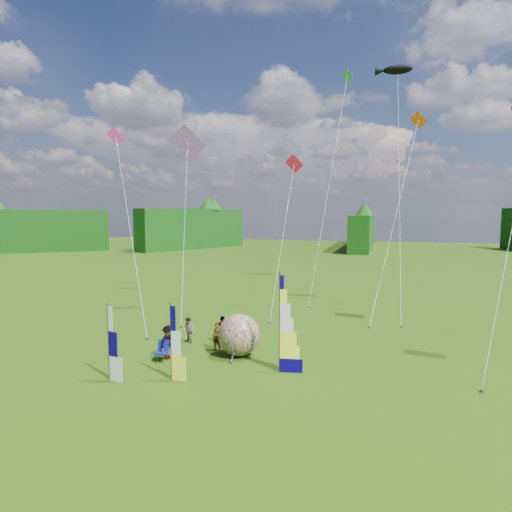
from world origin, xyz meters
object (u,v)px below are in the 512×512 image
(side_banner_far, at_px, (108,343))
(spectator_c, at_px, (168,342))
(camp_chair, at_px, (161,351))
(spectator_b, at_px, (188,330))
(spectator_a, at_px, (217,337))
(feather_banner_main, at_px, (279,324))
(bol_inflatable, at_px, (239,335))
(kite_whale, at_px, (400,170))
(spectator_d, at_px, (223,330))
(side_banner_left, at_px, (171,343))

(side_banner_far, bearing_deg, spectator_c, 85.25)
(camp_chair, bearing_deg, spectator_b, 86.82)
(spectator_a, height_order, camp_chair, spectator_a)
(feather_banner_main, distance_m, camp_chair, 6.42)
(camp_chair, bearing_deg, spectator_c, 73.05)
(feather_banner_main, xyz_separation_m, bol_inflatable, (-2.64, 1.87, -1.21))
(feather_banner_main, xyz_separation_m, spectator_c, (-6.04, 0.35, -1.46))
(spectator_b, bearing_deg, feather_banner_main, 6.47)
(spectator_c, bearing_deg, kite_whale, -24.16)
(bol_inflatable, height_order, spectator_a, bol_inflatable)
(spectator_d, bearing_deg, spectator_a, 118.07)
(bol_inflatable, xyz_separation_m, spectator_a, (-1.47, 0.58, -0.36))
(feather_banner_main, distance_m, spectator_a, 5.04)
(spectator_a, xyz_separation_m, spectator_c, (-1.93, -2.11, 0.11))
(side_banner_far, xyz_separation_m, spectator_c, (1.15, 3.57, -0.84))
(side_banner_far, relative_size, spectator_c, 1.95)
(spectator_c, xyz_separation_m, spectator_d, (1.78, 3.36, -0.07))
(side_banner_far, height_order, spectator_a, side_banner_far)
(side_banner_left, bearing_deg, feather_banner_main, 32.45)
(feather_banner_main, height_order, spectator_a, feather_banner_main)
(bol_inflatable, xyz_separation_m, spectator_d, (-1.62, 1.84, -0.31))
(kite_whale, bearing_deg, side_banner_left, -98.25)
(spectator_c, xyz_separation_m, kite_whale, (11.64, 16.66, 10.11))
(spectator_d, height_order, camp_chair, spectator_d)
(feather_banner_main, bearing_deg, kite_whale, 63.33)
(side_banner_far, bearing_deg, spectator_b, 95.06)
(spectator_b, bearing_deg, spectator_c, -51.23)
(feather_banner_main, xyz_separation_m, side_banner_left, (-4.48, -2.43, -0.61))
(side_banner_far, bearing_deg, side_banner_left, 29.38)
(feather_banner_main, bearing_deg, spectator_d, 130.52)
(side_banner_left, xyz_separation_m, bol_inflatable, (1.84, 4.30, -0.60))
(side_banner_left, bearing_deg, camp_chair, 130.90)
(side_banner_far, distance_m, bol_inflatable, 6.85)
(side_banner_left, height_order, spectator_d, side_banner_left)
(side_banner_far, relative_size, kite_whale, 0.16)
(spectator_b, bearing_deg, spectator_a, 12.30)
(feather_banner_main, height_order, bol_inflatable, feather_banner_main)
(feather_banner_main, height_order, kite_whale, kite_whale)
(camp_chair, xyz_separation_m, kite_whale, (11.75, 17.19, 10.45))
(spectator_b, relative_size, camp_chair, 1.38)
(spectator_a, xyz_separation_m, spectator_d, (-0.15, 1.26, 0.05))
(feather_banner_main, relative_size, spectator_d, 2.86)
(spectator_a, bearing_deg, camp_chair, -129.05)
(spectator_a, height_order, spectator_c, spectator_c)
(spectator_b, xyz_separation_m, kite_whale, (11.86, 13.67, 10.25))
(feather_banner_main, height_order, camp_chair, feather_banner_main)
(bol_inflatable, distance_m, camp_chair, 4.12)
(spectator_c, relative_size, spectator_d, 1.08)
(spectator_d, bearing_deg, kite_whale, -105.38)
(spectator_b, height_order, kite_whale, kite_whale)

